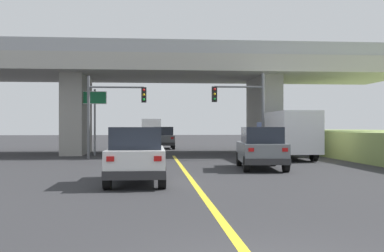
% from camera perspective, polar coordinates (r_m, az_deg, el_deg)
% --- Properties ---
extents(ground, '(160.00, 160.00, 0.00)m').
position_cam_1_polar(ground, '(35.74, -2.48, -3.35)').
color(ground, '#2B2B2D').
extents(overpass_bridge, '(34.97, 9.36, 7.85)m').
position_cam_1_polar(overpass_bridge, '(35.87, -2.48, 5.76)').
color(overpass_bridge, '#A8A59E').
rests_on(overpass_bridge, ground).
extents(lane_divider_stripe, '(0.20, 26.45, 0.01)m').
position_cam_1_polar(lane_divider_stripe, '(19.65, -0.49, -6.02)').
color(lane_divider_stripe, yellow).
rests_on(lane_divider_stripe, ground).
extents(suv_lead, '(2.03, 4.63, 2.02)m').
position_cam_1_polar(suv_lead, '(16.99, -6.78, -3.52)').
color(suv_lead, silver).
rests_on(suv_lead, ground).
extents(suv_crossing, '(2.40, 4.72, 2.02)m').
position_cam_1_polar(suv_crossing, '(22.80, 8.40, -2.65)').
color(suv_crossing, slate).
rests_on(suv_crossing, ground).
extents(box_truck, '(2.33, 7.16, 2.96)m').
position_cam_1_polar(box_truck, '(30.17, 11.53, -0.96)').
color(box_truck, navy).
rests_on(box_truck, ground).
extents(sedan_oncoming, '(1.99, 4.58, 2.02)m').
position_cam_1_polar(sedan_oncoming, '(43.48, -3.49, -1.43)').
color(sedan_oncoming, slate).
rests_on(sedan_oncoming, ground).
extents(traffic_signal_nearside, '(3.34, 0.36, 5.41)m').
position_cam_1_polar(traffic_signal_nearside, '(29.64, 6.50, 2.49)').
color(traffic_signal_nearside, '#56595E').
rests_on(traffic_signal_nearside, ground).
extents(traffic_signal_farside, '(3.72, 0.36, 5.24)m').
position_cam_1_polar(traffic_signal_farside, '(30.03, -10.01, 2.43)').
color(traffic_signal_farside, '#56595E').
rests_on(traffic_signal_farside, ground).
extents(highway_sign, '(1.66, 0.17, 4.69)m').
position_cam_1_polar(highway_sign, '(33.77, -11.74, 2.33)').
color(highway_sign, slate).
rests_on(highway_sign, ground).
extents(semi_truck_distant, '(2.33, 6.58, 2.97)m').
position_cam_1_polar(semi_truck_distant, '(59.53, -4.96, -0.53)').
color(semi_truck_distant, red).
rests_on(semi_truck_distant, ground).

